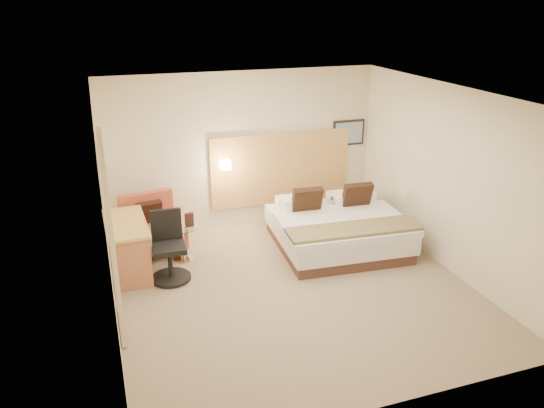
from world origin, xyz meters
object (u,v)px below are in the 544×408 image
object	(u,v)px
lounge_chair	(152,229)
side_table	(183,241)
desk_chair	(169,252)
bed	(337,228)
desk	(128,233)

from	to	relation	value
lounge_chair	side_table	xyz separation A→B (m)	(0.41, -0.48, -0.06)
lounge_chair	desk_chair	world-z (taller)	desk_chair
bed	side_table	world-z (taller)	bed
lounge_chair	desk_chair	size ratio (longest dim) A/B	0.98
bed	lounge_chair	world-z (taller)	bed
side_table	bed	bearing A→B (deg)	-7.59
desk	desk_chair	size ratio (longest dim) A/B	1.27
bed	desk_chair	bearing A→B (deg)	-175.70
side_table	desk_chair	bearing A→B (deg)	-118.38
side_table	desk_chair	xyz separation A→B (m)	(-0.29, -0.53, 0.11)
lounge_chair	desk_chair	xyz separation A→B (m)	(0.12, -1.01, 0.05)
desk	bed	bearing A→B (deg)	-3.62
lounge_chair	desk	distance (m)	0.76
bed	desk_chair	distance (m)	2.75
desk	lounge_chair	bearing A→B (deg)	56.10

